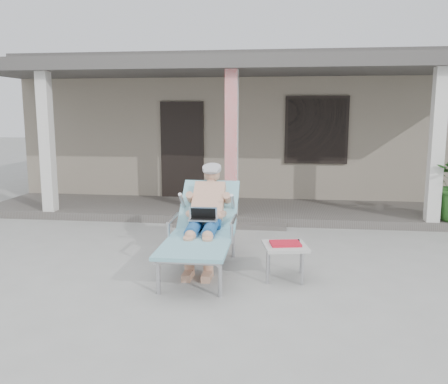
# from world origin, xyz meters

# --- Properties ---
(ground) EXTENTS (60.00, 60.00, 0.00)m
(ground) POSITION_xyz_m (0.00, 0.00, 0.00)
(ground) COLOR #9E9E99
(ground) RESTS_ON ground
(house) EXTENTS (10.40, 5.40, 3.30)m
(house) POSITION_xyz_m (0.00, 6.50, 1.67)
(house) COLOR gray
(house) RESTS_ON ground
(porch_deck) EXTENTS (10.00, 2.00, 0.15)m
(porch_deck) POSITION_xyz_m (0.00, 3.00, 0.07)
(porch_deck) COLOR #605B56
(porch_deck) RESTS_ON ground
(porch_overhang) EXTENTS (10.00, 2.30, 2.85)m
(porch_overhang) POSITION_xyz_m (0.00, 2.95, 2.79)
(porch_overhang) COLOR silver
(porch_overhang) RESTS_ON porch_deck
(porch_step) EXTENTS (2.00, 0.30, 0.07)m
(porch_step) POSITION_xyz_m (0.00, 1.85, 0.04)
(porch_step) COLOR #605B56
(porch_step) RESTS_ON ground
(lounger) EXTENTS (0.82, 2.15, 1.39)m
(lounger) POSITION_xyz_m (-0.09, -0.29, 0.85)
(lounger) COLOR #B7B7BC
(lounger) RESTS_ON ground
(side_table) EXTENTS (0.60, 0.60, 0.46)m
(side_table) POSITION_xyz_m (0.98, -0.66, 0.39)
(side_table) COLOR beige
(side_table) RESTS_ON ground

